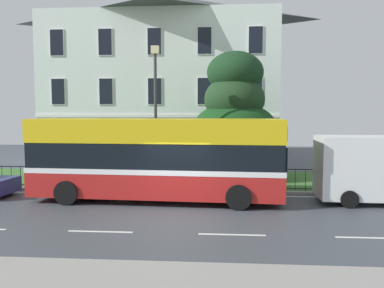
# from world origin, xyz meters

# --- Properties ---
(ground_plane) EXTENTS (60.00, 56.00, 0.18)m
(ground_plane) POSITION_xyz_m (0.00, 1.11, -0.01)
(ground_plane) COLOR #3E434B
(georgian_townhouse) EXTENTS (16.01, 9.00, 12.01)m
(georgian_townhouse) POSITION_xyz_m (-2.53, 15.86, 6.16)
(georgian_townhouse) COLOR silver
(georgian_townhouse) RESTS_ON ground_plane
(iron_verge_railing) EXTENTS (18.71, 0.04, 0.97)m
(iron_verge_railing) POSITION_xyz_m (-2.53, 4.40, 0.62)
(iron_verge_railing) COLOR black
(iron_verge_railing) RESTS_ON ground_plane
(evergreen_tree) EXTENTS (5.07, 5.07, 6.83)m
(evergreen_tree) POSITION_xyz_m (2.46, 8.02, 2.85)
(evergreen_tree) COLOR #423328
(evergreen_tree) RESTS_ON ground_plane
(single_decker_bus) EXTENTS (10.29, 2.96, 3.36)m
(single_decker_bus) POSITION_xyz_m (-0.95, 2.47, 1.76)
(single_decker_bus) COLOR #AF1F1D
(single_decker_bus) RESTS_ON ground_plane
(white_panel_van) EXTENTS (5.58, 2.16, 2.67)m
(white_panel_van) POSITION_xyz_m (8.04, 2.64, 1.36)
(white_panel_van) COLOR white
(white_panel_van) RESTS_ON ground_plane
(street_lamp_post) EXTENTS (0.36, 0.24, 6.55)m
(street_lamp_post) POSITION_xyz_m (-1.40, 4.96, 3.88)
(street_lamp_post) COLOR #333338
(street_lamp_post) RESTS_ON ground_plane
(litter_bin) EXTENTS (0.45, 0.45, 1.05)m
(litter_bin) POSITION_xyz_m (-4.80, 4.70, 0.65)
(litter_bin) COLOR black
(litter_bin) RESTS_ON ground_plane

